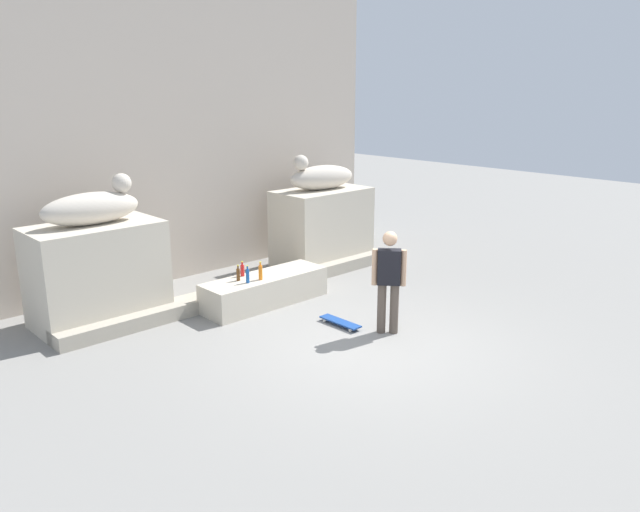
{
  "coord_description": "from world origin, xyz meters",
  "views": [
    {
      "loc": [
        -6.55,
        -5.89,
        3.83
      ],
      "look_at": [
        0.23,
        1.34,
        1.1
      ],
      "focal_mm": 34.76,
      "sensor_mm": 36.0,
      "label": 1
    }
  ],
  "objects_px": {
    "skateboard": "(340,322)",
    "bottle_blue": "(248,276)",
    "bottle_red": "(242,270)",
    "statue_reclining_left": "(93,207)",
    "skater": "(389,278)",
    "statue_reclining_right": "(321,176)",
    "bottle_brown": "(238,274)",
    "bottle_orange": "(261,272)"
  },
  "relations": [
    {
      "from": "statue_reclining_right",
      "to": "bottle_blue",
      "type": "relative_size",
      "value": 5.25
    },
    {
      "from": "bottle_blue",
      "to": "bottle_red",
      "type": "distance_m",
      "value": 0.43
    },
    {
      "from": "bottle_brown",
      "to": "skater",
      "type": "bearing_deg",
      "value": -66.17
    },
    {
      "from": "skateboard",
      "to": "bottle_red",
      "type": "xyz_separation_m",
      "value": [
        -0.54,
        1.94,
        0.58
      ]
    },
    {
      "from": "statue_reclining_right",
      "to": "bottle_blue",
      "type": "height_order",
      "value": "statue_reclining_right"
    },
    {
      "from": "skateboard",
      "to": "bottle_blue",
      "type": "distance_m",
      "value": 1.81
    },
    {
      "from": "statue_reclining_left",
      "to": "bottle_red",
      "type": "bearing_deg",
      "value": -22.23
    },
    {
      "from": "skater",
      "to": "bottle_red",
      "type": "height_order",
      "value": "skater"
    },
    {
      "from": "bottle_orange",
      "to": "bottle_blue",
      "type": "distance_m",
      "value": 0.28
    },
    {
      "from": "bottle_blue",
      "to": "bottle_red",
      "type": "xyz_separation_m",
      "value": [
        0.17,
        0.39,
        -0.02
      ]
    },
    {
      "from": "statue_reclining_left",
      "to": "bottle_blue",
      "type": "relative_size",
      "value": 5.11
    },
    {
      "from": "bottle_orange",
      "to": "bottle_blue",
      "type": "bearing_deg",
      "value": 178.91
    },
    {
      "from": "bottle_red",
      "to": "skateboard",
      "type": "bearing_deg",
      "value": -74.38
    },
    {
      "from": "bottle_blue",
      "to": "skateboard",
      "type": "bearing_deg",
      "value": -65.25
    },
    {
      "from": "bottle_red",
      "to": "bottle_brown",
      "type": "xyz_separation_m",
      "value": [
        -0.22,
        -0.17,
        0.0
      ]
    },
    {
      "from": "statue_reclining_right",
      "to": "bottle_red",
      "type": "xyz_separation_m",
      "value": [
        -2.82,
        -0.95,
        -1.31
      ]
    },
    {
      "from": "statue_reclining_right",
      "to": "bottle_brown",
      "type": "relative_size",
      "value": 5.83
    },
    {
      "from": "statue_reclining_right",
      "to": "skater",
      "type": "bearing_deg",
      "value": 68.85
    },
    {
      "from": "bottle_red",
      "to": "bottle_brown",
      "type": "bearing_deg",
      "value": -141.71
    },
    {
      "from": "skateboard",
      "to": "bottle_red",
      "type": "relative_size",
      "value": 2.93
    },
    {
      "from": "skater",
      "to": "bottle_red",
      "type": "relative_size",
      "value": 6.1
    },
    {
      "from": "skateboard",
      "to": "bottle_blue",
      "type": "xyz_separation_m",
      "value": [
        -0.72,
        1.55,
        0.6
      ]
    },
    {
      "from": "skateboard",
      "to": "skater",
      "type": "bearing_deg",
      "value": -154.87
    },
    {
      "from": "skater",
      "to": "bottle_brown",
      "type": "distance_m",
      "value": 2.74
    },
    {
      "from": "skater",
      "to": "bottle_blue",
      "type": "relative_size",
      "value": 5.3
    },
    {
      "from": "skater",
      "to": "bottle_blue",
      "type": "distance_m",
      "value": 2.53
    },
    {
      "from": "statue_reclining_left",
      "to": "statue_reclining_right",
      "type": "relative_size",
      "value": 0.97
    },
    {
      "from": "skateboard",
      "to": "bottle_orange",
      "type": "distance_m",
      "value": 1.72
    },
    {
      "from": "bottle_blue",
      "to": "skater",
      "type": "bearing_deg",
      "value": -65.03
    },
    {
      "from": "bottle_blue",
      "to": "bottle_red",
      "type": "relative_size",
      "value": 1.15
    },
    {
      "from": "statue_reclining_left",
      "to": "skater",
      "type": "height_order",
      "value": "statue_reclining_left"
    },
    {
      "from": "skateboard",
      "to": "bottle_red",
      "type": "distance_m",
      "value": 2.1
    },
    {
      "from": "statue_reclining_left",
      "to": "bottle_blue",
      "type": "height_order",
      "value": "statue_reclining_left"
    },
    {
      "from": "skateboard",
      "to": "bottle_brown",
      "type": "relative_size",
      "value": 2.82
    },
    {
      "from": "statue_reclining_left",
      "to": "skater",
      "type": "xyz_separation_m",
      "value": [
        3.1,
        -3.62,
        -1.03
      ]
    },
    {
      "from": "skater",
      "to": "statue_reclining_right",
      "type": "bearing_deg",
      "value": -68.44
    },
    {
      "from": "skater",
      "to": "skateboard",
      "type": "distance_m",
      "value": 1.17
    },
    {
      "from": "skateboard",
      "to": "bottle_brown",
      "type": "height_order",
      "value": "bottle_brown"
    },
    {
      "from": "statue_reclining_right",
      "to": "skater",
      "type": "relative_size",
      "value": 0.99
    },
    {
      "from": "skater",
      "to": "bottle_blue",
      "type": "bearing_deg",
      "value": -15.37
    },
    {
      "from": "statue_reclining_left",
      "to": "bottle_brown",
      "type": "xyz_separation_m",
      "value": [
        2.0,
        -1.12,
        -1.3
      ]
    },
    {
      "from": "bottle_blue",
      "to": "bottle_red",
      "type": "bearing_deg",
      "value": 65.95
    }
  ]
}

